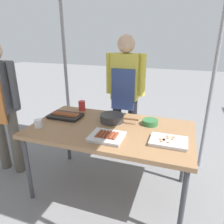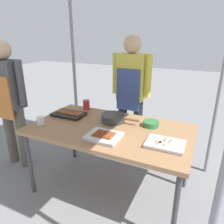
# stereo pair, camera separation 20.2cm
# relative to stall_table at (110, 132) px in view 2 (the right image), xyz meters

# --- Properties ---
(ground_plane) EXTENTS (18.00, 18.00, 0.00)m
(ground_plane) POSITION_rel_stall_table_xyz_m (0.00, 0.00, -0.70)
(ground_plane) COLOR slate
(stall_table) EXTENTS (1.60, 0.90, 0.75)m
(stall_table) POSITION_rel_stall_table_xyz_m (0.00, 0.00, 0.00)
(stall_table) COLOR #9E724C
(stall_table) RESTS_ON ground
(tray_grilled_sausages) EXTENTS (0.30, 0.26, 0.05)m
(tray_grilled_sausages) POSITION_rel_stall_table_xyz_m (0.05, -0.23, 0.07)
(tray_grilled_sausages) COLOR silver
(tray_grilled_sausages) RESTS_ON stall_table
(tray_meat_skewers) EXTENTS (0.31, 0.23, 0.04)m
(tray_meat_skewers) POSITION_rel_stall_table_xyz_m (0.57, -0.13, 0.07)
(tray_meat_skewers) COLOR silver
(tray_meat_skewers) RESTS_ON stall_table
(tray_pork_links) EXTENTS (0.36, 0.23, 0.05)m
(tray_pork_links) POSITION_rel_stall_table_xyz_m (-0.57, 0.10, 0.07)
(tray_pork_links) COLOR black
(tray_pork_links) RESTS_ON stall_table
(cooking_wok) EXTENTS (0.41, 0.25, 0.08)m
(cooking_wok) POSITION_rel_stall_table_xyz_m (-0.04, 0.16, 0.10)
(cooking_wok) COLOR #38383A
(cooking_wok) RESTS_ON stall_table
(condiment_bowl) EXTENTS (0.16, 0.16, 0.05)m
(condiment_bowl) POSITION_rel_stall_table_xyz_m (0.36, 0.21, 0.08)
(condiment_bowl) COLOR #33723F
(condiment_bowl) RESTS_ON stall_table
(drink_cup_near_edge) EXTENTS (0.08, 0.08, 0.12)m
(drink_cup_near_edge) POSITION_rel_stall_table_xyz_m (-0.50, 0.37, 0.11)
(drink_cup_near_edge) COLOR red
(drink_cup_near_edge) RESTS_ON stall_table
(drink_cup_by_wok) EXTENTS (0.08, 0.08, 0.08)m
(drink_cup_by_wok) POSITION_rel_stall_table_xyz_m (-0.68, -0.22, 0.09)
(drink_cup_by_wok) COLOR white
(drink_cup_by_wok) RESTS_ON stall_table
(vendor_woman) EXTENTS (0.52, 0.23, 1.63)m
(vendor_woman) POSITION_rel_stall_table_xyz_m (-0.07, 0.79, 0.27)
(vendor_woman) COLOR black
(vendor_woman) RESTS_ON ground
(customer_nearby) EXTENTS (0.52, 0.23, 1.57)m
(customer_nearby) POSITION_rel_stall_table_xyz_m (-1.31, -0.05, 0.23)
(customer_nearby) COLOR #595147
(customer_nearby) RESTS_ON ground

